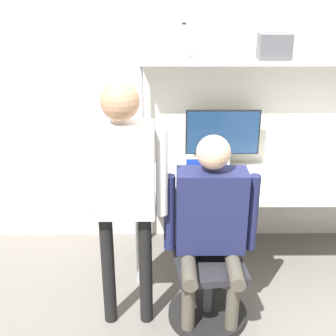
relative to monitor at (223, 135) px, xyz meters
name	(u,v)px	position (x,y,z in m)	size (l,w,h in m)	color
ground_plane	(267,287)	(0.32, -0.67, -1.04)	(12.00, 12.00, 0.00)	slate
wall_back	(261,93)	(0.32, 0.17, 0.31)	(8.00, 0.06, 2.70)	silver
desk	(264,187)	(0.32, -0.26, -0.36)	(2.13, 0.79, 0.74)	beige
shelf_unit	(266,87)	(0.32, 0.00, 0.41)	(2.02, 0.26, 1.66)	silver
monitor	(223,135)	(0.00, 0.00, 0.00)	(0.62, 0.17, 0.51)	black
laptop	(207,181)	(-0.16, -0.39, -0.23)	(0.36, 0.24, 0.23)	#BCBCC1
cell_phone	(239,191)	(0.09, -0.46, -0.29)	(0.07, 0.15, 0.01)	#264C8C
office_chair	(207,281)	(-0.18, -0.96, -0.75)	(0.56, 0.56, 0.93)	black
person_seated	(211,218)	(-0.18, -1.00, -0.22)	(0.62, 0.47, 1.38)	#4C473D
person_standing	(123,179)	(-0.74, -1.02, 0.07)	(0.56, 0.23, 1.72)	black
bottle_clear	(184,44)	(-0.33, 0.00, 0.74)	(0.07, 0.07, 0.28)	silver
storage_box	(274,47)	(0.37, 0.00, 0.72)	(0.25, 0.17, 0.20)	#4C4C51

